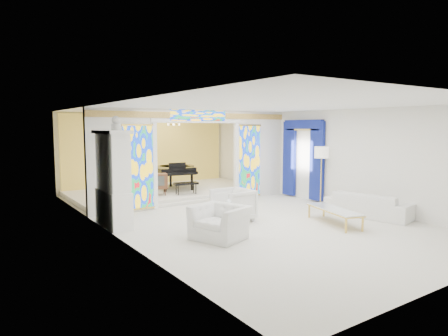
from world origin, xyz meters
TOP-DOWN VIEW (x-y plane):
  - floor at (0.00, 0.00)m, footprint 12.00×12.00m
  - ceiling at (0.00, 0.00)m, footprint 7.00×12.00m
  - wall_back at (0.00, 6.00)m, footprint 7.00×0.02m
  - wall_left at (-3.50, 0.00)m, footprint 0.02×12.00m
  - wall_right at (3.50, 0.00)m, footprint 0.02×12.00m
  - partition_wall at (0.00, 2.00)m, footprint 7.00×0.22m
  - stained_glass_left at (-2.03, 1.89)m, footprint 0.90×0.04m
  - stained_glass_right at (2.03, 1.89)m, footprint 0.90×0.04m
  - stained_glass_transom at (0.00, 1.89)m, footprint 2.00×0.04m
  - alcove_platform at (0.00, 4.10)m, footprint 6.80×3.80m
  - gold_curtain_back at (0.00, 5.88)m, footprint 6.70×0.10m
  - chandelier at (0.20, 4.00)m, footprint 0.48×0.48m
  - blue_drapes at (3.40, 0.70)m, footprint 0.14×1.85m
  - china_cabinet at (-3.22, 0.60)m, footprint 0.56×1.46m
  - armchair_left at (-1.65, -1.82)m, footprint 1.33×1.41m
  - armchair_right at (-0.45, -0.63)m, footprint 0.96×0.93m
  - sofa at (2.95, -2.29)m, footprint 1.36×2.42m
  - side_table at (-1.03, -1.26)m, footprint 0.52×0.52m
  - vase at (-1.03, -1.26)m, footprint 0.20×0.20m
  - coffee_table at (1.48, -2.35)m, footprint 1.02×1.87m
  - floor_lamp at (3.20, -0.32)m, footprint 0.50×0.50m
  - grand_piano at (0.38, 4.27)m, footprint 1.80×2.58m
  - tv_console at (-0.84, 3.20)m, footprint 0.72×0.58m

SIDE VIEW (x-z plane):
  - floor at x=0.00m, z-range 0.00..0.00m
  - alcove_platform at x=0.00m, z-range 0.00..0.18m
  - sofa at x=2.95m, z-range 0.00..0.67m
  - coffee_table at x=1.48m, z-range 0.17..0.57m
  - armchair_left at x=-1.65m, z-range 0.00..0.74m
  - side_table at x=-1.03m, z-range 0.09..0.69m
  - armchair_right at x=-0.45m, z-range 0.00..0.86m
  - tv_console at x=-0.84m, z-range 0.29..1.01m
  - vase at x=-1.03m, z-range 0.60..0.76m
  - grand_piano at x=0.38m, z-range 0.36..1.36m
  - china_cabinet at x=-3.22m, z-range -0.19..2.53m
  - stained_glass_left at x=-2.03m, z-range 0.10..2.50m
  - stained_glass_right at x=2.03m, z-range 0.10..2.50m
  - wall_back at x=0.00m, z-range 0.00..3.00m
  - wall_left at x=-3.50m, z-range 0.00..3.00m
  - wall_right at x=3.50m, z-range 0.00..3.00m
  - gold_curtain_back at x=0.00m, z-range 0.05..2.95m
  - floor_lamp at x=3.20m, z-range 0.65..2.49m
  - blue_drapes at x=3.40m, z-range 0.25..2.90m
  - partition_wall at x=0.00m, z-range 0.15..3.15m
  - chandelier at x=0.20m, z-range 2.40..2.70m
  - stained_glass_transom at x=0.00m, z-range 2.65..2.99m
  - ceiling at x=0.00m, z-range 2.99..3.01m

